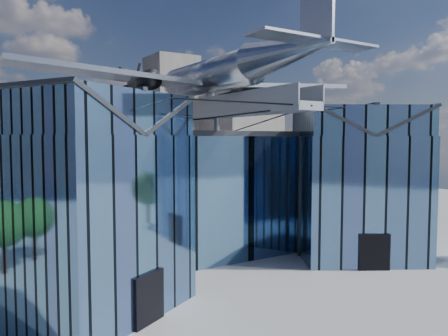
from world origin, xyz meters
TOP-DOWN VIEW (x-y plane):
  - ground_plane at (0.00, 0.00)m, footprint 120.00×120.00m
  - museum at (0.00, 5.82)m, footprint 32.88×24.50m
  - bg_towers at (1.45, 50.49)m, footprint 77.00×24.50m
  - tree_side_e at (32.27, 8.49)m, footprint 4.76×4.76m

SIDE VIEW (x-z plane):
  - ground_plane at x=0.00m, z-range 0.00..0.00m
  - tree_side_e at x=32.27m, z-range 1.05..7.02m
  - museum at x=0.00m, z-range -3.26..14.34m
  - bg_towers at x=1.45m, z-range -2.99..23.01m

